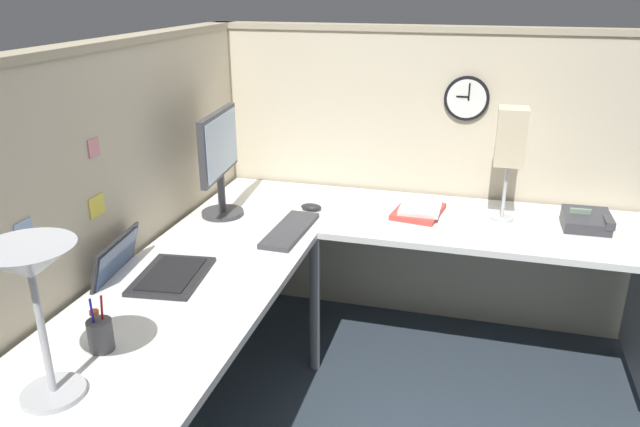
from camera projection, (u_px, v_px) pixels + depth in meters
The scene contains 17 objects.
ground_plane at pixel (339, 392), 2.81m from camera, with size 6.80×6.80×0.00m, color #2D3842.
cubicle_wall_back at pixel (107, 247), 2.41m from camera, with size 2.57×0.12×1.58m.
cubicle_wall_right at pixel (426, 179), 3.24m from camera, with size 0.12×2.37×1.58m.
desk at pixel (344, 287), 2.44m from camera, with size 2.35×2.15×0.73m.
monitor at pixel (220, 156), 2.81m from camera, with size 0.46×0.20×0.50m.
laptop at pixel (147, 270), 2.30m from camera, with size 0.38×0.42×0.22m.
keyboard at pixel (290, 230), 2.71m from camera, with size 0.43×0.14×0.02m, color #38383D.
computer_mouse at pixel (311, 207), 2.97m from camera, with size 0.06×0.10×0.03m, color #232326.
desk_lamp_dome at pixel (31, 276), 1.52m from camera, with size 0.24×0.24×0.44m.
pen_cup at pixel (100, 335), 1.83m from camera, with size 0.08×0.08×0.18m.
office_phone at pixel (588, 221), 2.74m from camera, with size 0.19×0.21×0.11m.
book_stack at pixel (419, 209), 2.93m from camera, with size 0.31×0.25×0.04m.
desk_lamp_paper at pixel (511, 140), 2.73m from camera, with size 0.13×0.13×0.53m.
wall_clock at pixel (467, 98), 2.99m from camera, with size 0.04×0.22×0.22m.
pinned_note_leftmost at pixel (24, 232), 1.88m from camera, with size 0.08×0.00×0.07m, color #99B7E5.
pinned_note_middle at pixel (94, 148), 2.18m from camera, with size 0.06×0.00×0.07m, color pink.
pinned_note_rightmost at pixel (97, 206), 2.23m from camera, with size 0.09×0.00×0.08m, color #EAD84C.
Camera 1 is at (-2.27, -0.52, 1.78)m, focal length 34.02 mm.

